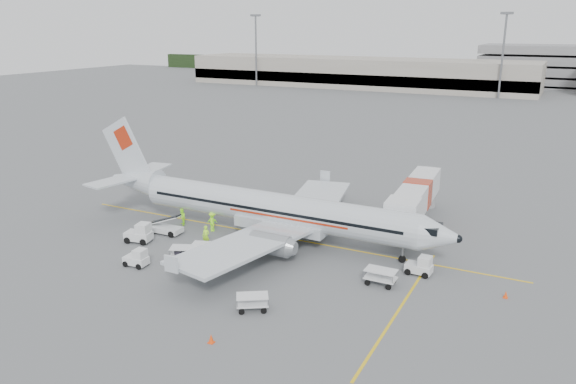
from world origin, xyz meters
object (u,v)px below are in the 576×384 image
belt_loader (164,221)px  tug_aft (138,232)px  tug_fore (419,265)px  tug_mid (136,257)px  jet_bridge (417,203)px  aircraft (275,188)px

belt_loader → tug_aft: size_ratio=1.98×
belt_loader → tug_fore: 23.84m
tug_mid → jet_bridge: bearing=45.3°
jet_bridge → tug_mid: 26.97m
tug_mid → tug_aft: size_ratio=0.83×
aircraft → tug_fore: size_ratio=17.42×
aircraft → belt_loader: size_ratio=7.66×
tug_mid → belt_loader: bearing=108.1°
tug_mid → tug_aft: tug_aft is taller
aircraft → jet_bridge: bearing=42.8°
aircraft → tug_mid: size_ratio=18.29×
belt_loader → aircraft: bearing=17.5°
tug_mid → tug_aft: bearing=125.8°
belt_loader → tug_aft: (-0.68, -2.83, -0.35)m
jet_bridge → tug_aft: (-21.26, -15.95, -1.33)m
aircraft → tug_fore: (13.79, -1.73, -4.11)m
jet_bridge → aircraft: bearing=-141.3°
jet_bridge → tug_mid: size_ratio=8.74×
tug_mid → tug_aft: (-3.41, 4.22, 0.15)m
belt_loader → tug_mid: (2.74, -7.05, -0.51)m
aircraft → tug_aft: (-10.66, -6.32, -4.00)m
aircraft → tug_aft: bearing=-148.9°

